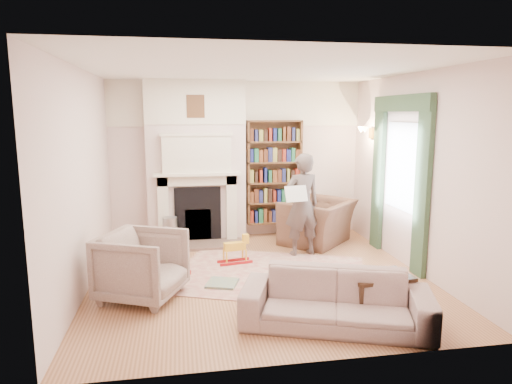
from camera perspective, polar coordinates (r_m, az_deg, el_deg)
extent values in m
plane|color=brown|center=(6.42, 0.38, -10.54)|extent=(4.50, 4.50, 0.00)
plane|color=white|center=(6.05, 0.41, 15.17)|extent=(4.50, 4.50, 0.00)
plane|color=beige|center=(8.29, -2.33, 4.02)|extent=(4.50, 0.00, 4.50)
plane|color=beige|center=(3.92, 6.15, -2.52)|extent=(4.50, 0.00, 4.50)
plane|color=beige|center=(6.11, -20.87, 1.32)|extent=(0.00, 4.50, 4.50)
plane|color=beige|center=(6.84, 19.31, 2.25)|extent=(0.00, 4.50, 4.50)
cube|color=beige|center=(8.06, -7.47, 3.78)|extent=(1.70, 0.35, 2.80)
cube|color=silver|center=(7.79, -7.36, 2.25)|extent=(1.47, 0.24, 0.05)
cube|color=black|center=(8.01, -7.28, -2.78)|extent=(0.80, 0.06, 0.96)
cube|color=silver|center=(7.78, -7.42, 4.71)|extent=(1.15, 0.18, 0.62)
cube|color=brown|center=(8.30, 2.26, 2.46)|extent=(1.00, 0.24, 1.85)
cube|color=silver|center=(7.18, 17.69, 3.07)|extent=(0.02, 0.90, 1.30)
cube|color=#2D452C|center=(6.59, 20.08, 0.17)|extent=(0.07, 0.32, 2.40)
cube|color=#2D452C|center=(7.82, 15.03, 1.86)|extent=(0.07, 0.32, 2.40)
cube|color=#2D452C|center=(7.12, 17.76, 10.52)|extent=(0.09, 1.70, 0.24)
cube|color=beige|center=(6.51, 1.59, -10.21)|extent=(3.15, 2.81, 0.01)
imported|color=#4A3127|center=(7.99, 7.69, -3.73)|extent=(1.54, 1.54, 0.75)
imported|color=#B5A995|center=(5.75, -14.03, -8.94)|extent=(1.19, 1.18, 0.83)
imported|color=#AC9B8E|center=(5.02, 9.95, -13.12)|extent=(2.12, 1.39, 0.58)
imported|color=#524542|center=(7.21, 5.77, -1.61)|extent=(0.66, 0.50, 1.63)
cube|color=silver|center=(6.94, 5.04, -0.22)|extent=(0.37, 0.17, 0.24)
cylinder|color=#9C9FA3|center=(7.70, -10.67, -5.11)|extent=(0.28, 0.28, 0.55)
cube|color=gold|center=(6.14, -4.25, -11.29)|extent=(0.48, 0.48, 0.03)
cube|color=#A41912|center=(6.50, -9.68, -10.10)|extent=(0.35, 0.28, 0.05)
cube|color=red|center=(6.21, 6.06, -11.12)|extent=(0.30, 0.28, 0.02)
cube|color=red|center=(6.02, 0.82, -11.78)|extent=(0.30, 0.30, 0.02)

